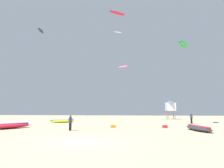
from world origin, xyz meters
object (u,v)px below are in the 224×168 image
at_px(kite_grounded_near, 62,121).
at_px(kite_aloft_3, 183,45).
at_px(cooler_box, 113,126).
at_px(gear_bag, 165,127).
at_px(kite_aloft_0, 117,13).
at_px(kite_aloft_5, 118,32).
at_px(kite_grounded_mid, 9,126).
at_px(kite_aloft_1, 41,31).
at_px(kite_aloft_4, 123,67).
at_px(person_midground, 191,117).
at_px(person_foreground, 70,122).
at_px(kite_grounded_far, 198,128).
at_px(lifeguard_tower, 170,106).

distance_m(kite_grounded_near, kite_aloft_3, 22.95).
relative_size(cooler_box, gear_bag, 1.00).
height_order(kite_aloft_0, kite_aloft_5, kite_aloft_5).
distance_m(kite_grounded_mid, kite_aloft_1, 38.46).
height_order(cooler_box, gear_bag, same).
relative_size(kite_aloft_3, kite_aloft_4, 1.38).
bearing_deg(kite_aloft_5, kite_grounded_mid, -108.78).
xyz_separation_m(kite_aloft_1, kite_aloft_3, (33.05, -18.85, -11.93)).
relative_size(gear_bag, kite_aloft_3, 0.13).
distance_m(cooler_box, kite_aloft_3, 17.20).
xyz_separation_m(kite_grounded_near, cooler_box, (9.28, -8.35, -0.08)).
bearing_deg(kite_grounded_near, person_midground, -1.66).
distance_m(cooler_box, kite_aloft_5, 36.12).
xyz_separation_m(gear_bag, kite_aloft_1, (-28.76, 25.25, 23.91)).
relative_size(person_midground, kite_aloft_4, 0.54).
relative_size(kite_aloft_1, kite_aloft_4, 1.28).
xyz_separation_m(gear_bag, kite_aloft_5, (-7.28, 27.13, 23.32)).
distance_m(kite_grounded_mid, kite_aloft_3, 26.39).
height_order(kite_grounded_near, kite_grounded_mid, kite_grounded_mid).
height_order(kite_grounded_near, cooler_box, kite_grounded_near).
bearing_deg(gear_bag, kite_aloft_5, 105.01).
distance_m(person_foreground, kite_aloft_0, 26.97).
bearing_deg(kite_grounded_mid, person_midground, 24.04).
bearing_deg(kite_grounded_far, kite_aloft_4, 106.72).
bearing_deg(kite_aloft_0, kite_aloft_4, 87.99).
distance_m(person_midground, cooler_box, 13.65).
bearing_deg(kite_aloft_5, kite_grounded_far, -71.43).
height_order(kite_grounded_near, kite_aloft_0, kite_aloft_0).
bearing_deg(cooler_box, kite_grounded_mid, -168.44).
xyz_separation_m(kite_grounded_near, kite_aloft_3, (19.57, -1.53, 11.90)).
height_order(person_foreground, lifeguard_tower, lifeguard_tower).
xyz_separation_m(kite_aloft_1, kite_aloft_4, (22.79, 1.08, -10.58)).
bearing_deg(kite_aloft_1, kite_aloft_3, -29.70).
bearing_deg(kite_aloft_1, kite_aloft_0, -28.58).
relative_size(person_foreground, cooler_box, 2.77).
relative_size(kite_grounded_mid, lifeguard_tower, 1.20).
bearing_deg(gear_bag, person_foreground, -158.88).
height_order(kite_grounded_near, lifeguard_tower, lifeguard_tower).
xyz_separation_m(gear_bag, kite_aloft_0, (-6.43, 13.09, 21.40)).
bearing_deg(cooler_box, kite_aloft_3, 33.55).
xyz_separation_m(person_foreground, kite_aloft_3, (14.32, 10.28, 11.24)).
xyz_separation_m(cooler_box, kite_aloft_3, (10.29, 6.82, 11.98)).
xyz_separation_m(kite_grounded_far, kite_aloft_5, (-10.06, 29.96, 23.22)).
bearing_deg(gear_bag, kite_aloft_1, 138.72).
height_order(person_foreground, kite_aloft_5, kite_aloft_5).
relative_size(lifeguard_tower, gear_bag, 7.41).
bearing_deg(gear_bag, kite_aloft_4, 102.77).
bearing_deg(kite_aloft_4, kite_aloft_0, -92.01).
distance_m(kite_grounded_mid, kite_aloft_4, 33.95).
height_order(lifeguard_tower, kite_aloft_1, kite_aloft_1).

